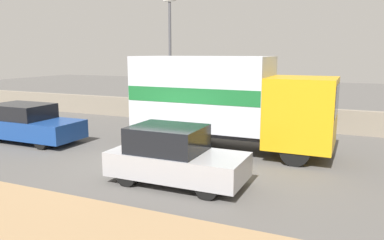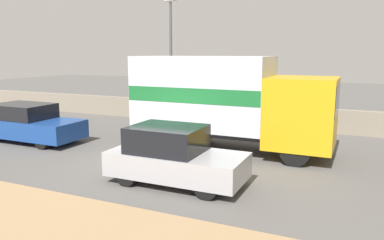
% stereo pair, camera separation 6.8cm
% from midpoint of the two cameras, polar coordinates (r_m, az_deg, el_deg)
% --- Properties ---
extents(ground_plane, '(80.00, 80.00, 0.00)m').
position_cam_midpoint_polar(ground_plane, '(12.10, -4.58, -7.35)').
color(ground_plane, '#514F4C').
extents(stone_wall_backdrop, '(60.00, 0.35, 1.10)m').
position_cam_midpoint_polar(stone_wall_backdrop, '(19.17, 6.94, 0.83)').
color(stone_wall_backdrop, gray).
rests_on(stone_wall_backdrop, ground_plane).
extents(street_lamp, '(0.56, 0.28, 6.37)m').
position_cam_midpoint_polar(street_lamp, '(19.18, -3.14, 10.42)').
color(street_lamp, '#4C4C51').
rests_on(street_lamp, ground_plane).
extents(box_truck, '(7.36, 2.44, 3.52)m').
position_cam_midpoint_polar(box_truck, '(14.00, 5.08, 3.24)').
color(box_truck, gold).
rests_on(box_truck, ground_plane).
extents(car_hatchback, '(3.84, 1.75, 1.63)m').
position_cam_midpoint_polar(car_hatchback, '(10.55, -2.59, -5.53)').
color(car_hatchback, '#9E9EA3').
rests_on(car_hatchback, ground_plane).
extents(car_sedan_second, '(4.56, 1.82, 1.56)m').
position_cam_midpoint_polar(car_sedan_second, '(16.96, -23.56, -0.45)').
color(car_sedan_second, navy).
rests_on(car_sedan_second, ground_plane).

